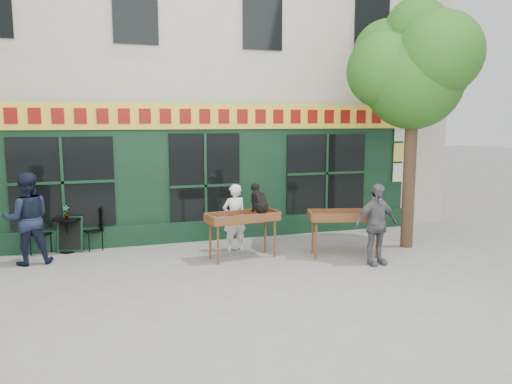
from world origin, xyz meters
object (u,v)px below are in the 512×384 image
Objects in this scene: bistro_table at (67,228)px; man_right at (376,224)px; book_cart_center at (243,220)px; dog at (259,198)px; man_left at (27,219)px; book_cart_right at (345,219)px; woman at (234,218)px.

man_right is at bearing -26.18° from bistro_table.
dog reaches higher than book_cart_center.
man_left is (-4.26, 0.93, 0.12)m from book_cart_center.
book_cart_right is at bearing 107.20° from man_right.
bistro_table is at bearing 149.22° from man_right.
man_left is at bearing 159.78° from dog.
book_cart_center is 2.74m from man_right.
man_right reaches higher than dog.
bistro_table is (-5.69, 2.19, -0.28)m from book_cart_right.
man_left is (-6.69, 2.21, 0.11)m from man_right.
book_cart_center is 0.95× the size of man_right.
bistro_table is 1.09m from man_left.
woman is at bearing 166.53° from book_cart_right.
man_left is at bearing -177.45° from book_cart_right.
book_cart_center is 0.84× the size of man_left.
man_right is 7.04m from man_left.
bistro_table is (-3.91, 1.72, -0.75)m from dog.
dog is 0.37× the size of book_cart_right.
dog reaches higher than woman.
book_cart_center is at bearing -25.15° from bistro_table.
man_left is (-4.26, 0.28, 0.19)m from woman.
man_left reaches higher than woman.
dog is 2.45m from man_right.
bistro_table is at bearing 174.31° from book_cart_right.
dog is 1.90m from book_cart_right.
man_left is at bearing 159.47° from book_cart_center.
dog is at bearing 144.92° from man_right.
dog is at bearing 160.90° from man_left.
man_right is (0.30, -0.75, 0.01)m from book_cart_right.
book_cart_center is 1.04× the size of woman.
man_left is (-6.39, 1.46, 0.12)m from book_cart_right.
book_cart_center is 2.62× the size of dog.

